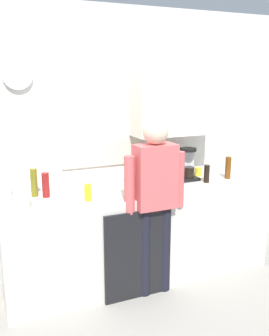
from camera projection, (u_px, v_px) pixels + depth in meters
The scene contains 17 objects.
ground_plane at pixel (154, 291), 3.54m from camera, with size 8.00×8.00×0.00m, color #9E998E.
kitchen_counter at pixel (140, 234), 3.71m from camera, with size 2.59×0.64×0.91m, color beige.
dishwasher_panel at pixel (135, 256), 3.34m from camera, with size 0.56×0.02×0.82m, color black.
back_wall_assembly at pixel (130, 135), 3.87m from camera, with size 4.19×0.42×2.60m.
coffee_maker at pixel (186, 165), 3.92m from camera, with size 0.20×0.20×0.33m.
bottle_amber_beer at pixel (228, 168), 3.95m from camera, with size 0.06×0.06×0.23m, color brown.
bottle_dark_sauce at pixel (207, 174), 3.81m from camera, with size 0.06×0.06×0.18m, color black.
bottle_red_vinegar at pixel (46, 185), 3.33m from camera, with size 0.06×0.06×0.22m, color maroon.
bottle_olive_oil at pixel (34, 183), 3.35m from camera, with size 0.06×0.06×0.25m, color olive.
bottle_green_wine at pixel (136, 169), 3.74m from camera, with size 0.07×0.07×0.30m, color #195923.
cup_yellow_cup at pixel (198, 172), 4.08m from camera, with size 0.07×0.07×0.09m, color yellow.
cup_terracotta_mug at pixel (168, 175), 3.95m from camera, with size 0.08×0.08×0.09m, color #B26647.
mixing_bowl at pixel (78, 191), 3.41m from camera, with size 0.22×0.22×0.08m, color white.
potted_plant at pixel (167, 175), 3.59m from camera, with size 0.15×0.15×0.23m.
dish_soap at pixel (88, 192), 3.24m from camera, with size 0.06×0.06×0.18m.
storage_canister at pixel (21, 199), 3.03m from camera, with size 0.14×0.14×0.17m, color silver.
person_at_sink at pixel (155, 193), 3.32m from camera, with size 0.57×0.22×1.60m.
Camera 1 is at (-1.43, -2.85, 1.93)m, focal length 40.80 mm.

